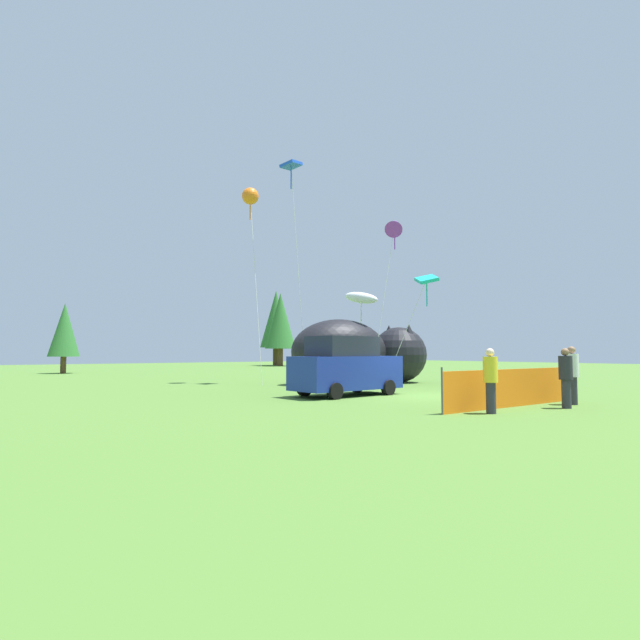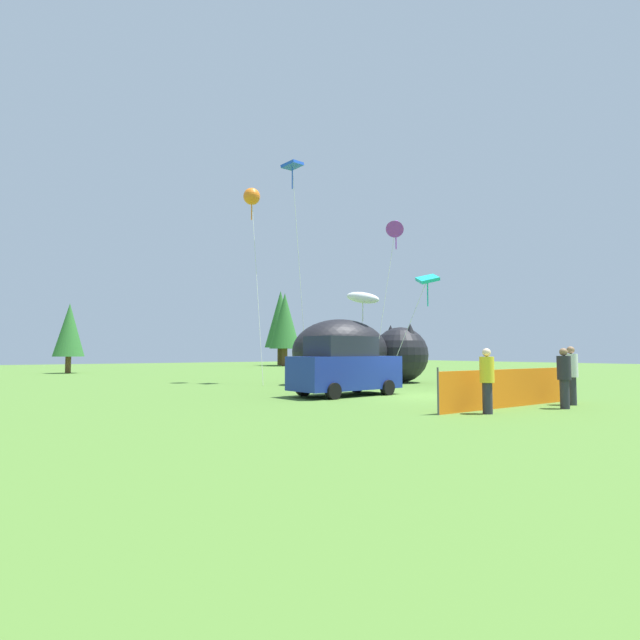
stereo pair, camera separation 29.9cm
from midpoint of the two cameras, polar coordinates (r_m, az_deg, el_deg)
name	(u,v)px [view 2 (the right image)]	position (r m, az deg, el deg)	size (l,w,h in m)	color
ground_plane	(416,396)	(19.21, 11.32, -8.49)	(120.00, 120.00, 0.00)	#4C752D
parked_car	(345,367)	(18.84, 3.31, -5.39)	(4.47, 2.14, 2.22)	navy
folding_chair	(508,381)	(21.42, 21.10, -6.47)	(0.66, 0.66, 0.85)	black
inflatable_cat	(359,354)	(25.92, 4.76, -3.90)	(7.84, 4.40, 3.30)	black
safety_fence	(510,388)	(16.07, 21.41, -7.26)	(6.39, 0.08, 1.24)	orange
spectator_in_green_shirt	(564,376)	(16.23, 26.60, -5.70)	(0.38, 0.38, 1.75)	#2D2D38
spectator_in_grey_shirt	(487,378)	(14.11, 19.13, -6.28)	(0.38, 0.38, 1.74)	#2D2D38
spectator_in_white_shirt	(571,373)	(17.43, 27.22, -5.40)	(0.39, 0.39, 1.81)	#2D2D38
kite_white_ghost	(363,298)	(27.85, 5.21, 2.53)	(1.50, 2.10, 5.19)	silver
kite_blue_box	(293,171)	(27.82, -2.82, 16.68)	(1.48, 1.14, 11.80)	silver
kite_purple_delta	(396,225)	(26.97, 8.98, 10.66)	(2.68, 1.68, 9.05)	silver
kite_orange_flower	(252,197)	(28.10, -7.49, 13.75)	(0.93, 2.72, 10.53)	silver
kite_teal_diamond	(427,281)	(24.19, 12.48, 4.42)	(2.78, 1.36, 5.41)	silver
horizon_tree_east	(280,319)	(61.09, -4.40, 0.07)	(3.82, 3.82, 9.11)	brown
horizon_tree_west	(69,330)	(42.90, -26.56, -1.05)	(2.26, 2.26, 5.38)	brown
horizon_tree_mid	(285,321)	(57.98, -3.90, -0.12)	(3.55, 3.55, 8.48)	brown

